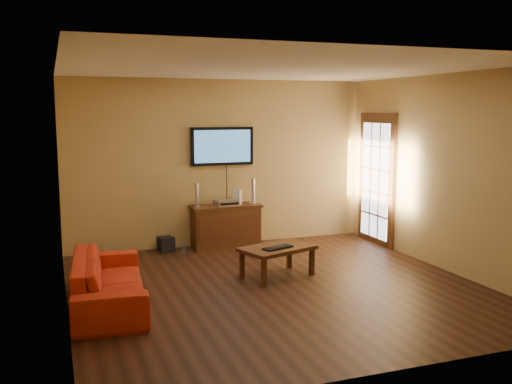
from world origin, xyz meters
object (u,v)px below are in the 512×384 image
media_console (226,226)px  sofa (108,273)px  av_receiver (226,203)px  keyboard (278,248)px  television (222,146)px  speaker_left (197,196)px  game_console (237,197)px  subwoofer (166,244)px  bottle (183,250)px  speaker_right (253,192)px  coffee_table (277,251)px

media_console → sofa: size_ratio=0.58×
av_receiver → keyboard: bearing=-92.9°
television → speaker_left: bearing=-158.3°
game_console → subwoofer: game_console is taller
game_console → subwoofer: 1.37m
game_console → bottle: 1.27m
game_console → bottle: bearing=178.0°
speaker_right → keyboard: (-0.36, -1.97, -0.45)m
television → av_receiver: (0.01, -0.20, -0.90)m
game_console → speaker_left: bearing=159.4°
speaker_left → subwoofer: (-0.50, 0.05, -0.75)m
sofa → subwoofer: (1.09, 2.28, -0.27)m
coffee_table → game_console: 1.91m
game_console → av_receiver: bearing=165.1°
television → av_receiver: size_ratio=2.81×
television → speaker_right: television is taller
media_console → av_receiver: av_receiver is taller
television → keyboard: 2.44m
sofa → speaker_left: (1.59, 2.23, 0.48)m
media_console → keyboard: media_console is taller
television → subwoofer: television is taller
television → coffee_table: size_ratio=0.95×
speaker_right → television: bearing=162.8°
av_receiver → game_console: game_console is taller
speaker_left → keyboard: bearing=-72.6°
speaker_right → game_console: 0.29m
game_console → subwoofer: (-1.18, 0.03, -0.70)m
media_console → speaker_right: size_ratio=2.84×
television → sofa: (-2.07, -2.43, -1.24)m
coffee_table → bottle: bearing=122.3°
speaker_left → subwoofer: speaker_left is taller
media_console → game_console: (0.20, 0.01, 0.46)m
coffee_table → game_console: bearing=88.7°
media_console → speaker_left: size_ratio=3.06×
speaker_left → game_console: size_ratio=1.53×
television → av_receiver: television is taller
subwoofer → coffee_table: bearing=-69.7°
av_receiver → game_console: size_ratio=1.52×
av_receiver → speaker_right: bearing=-0.6°
speaker_right → game_console: bearing=-175.1°
television → bottle: 1.81m
coffee_table → subwoofer: size_ratio=4.82×
sofa → speaker_right: speaker_right is taller
sofa → coffee_table: bearing=-75.3°
sofa → keyboard: (2.19, 0.31, 0.04)m
bottle → keyboard: (0.91, -1.58, 0.33)m
game_console → television: bearing=116.6°
av_receiver → bottle: (-0.79, -0.34, -0.64)m
sofa → subwoofer: 2.54m
sofa → av_receiver: 3.06m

